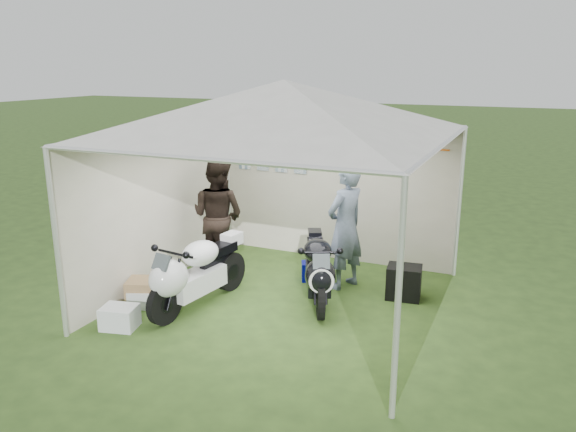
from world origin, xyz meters
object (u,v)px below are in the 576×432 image
at_px(canopy_tent, 285,114).
at_px(equipment_box, 404,282).
at_px(paddock_stand, 314,271).
at_px(crate_0, 120,317).
at_px(motorcycle_white, 194,272).
at_px(person_blue_jacket, 345,226).
at_px(crate_2, 141,298).
at_px(motorcycle_black, 318,268).
at_px(crate_1, 143,292).
at_px(person_dark_jacket, 218,216).

distance_m(canopy_tent, equipment_box, 2.87).
height_order(paddock_stand, crate_0, paddock_stand).
bearing_deg(motorcycle_white, canopy_tent, 43.15).
distance_m(person_blue_jacket, equipment_box, 1.14).
bearing_deg(paddock_stand, crate_2, -133.98).
height_order(motorcycle_black, crate_0, motorcycle_black).
bearing_deg(crate_1, crate_0, -74.23).
bearing_deg(person_blue_jacket, canopy_tent, -10.98).
height_order(crate_0, crate_2, crate_0).
relative_size(motorcycle_white, crate_1, 4.83).
distance_m(person_dark_jacket, crate_1, 1.71).
xyz_separation_m(canopy_tent, person_blue_jacket, (0.58, 0.83, -1.65)).
bearing_deg(canopy_tent, crate_2, -150.48).
bearing_deg(person_blue_jacket, crate_0, -17.52).
bearing_deg(equipment_box, motorcycle_white, -149.17).
bearing_deg(canopy_tent, motorcycle_white, -144.81).
bearing_deg(canopy_tent, paddock_stand, 84.71).
bearing_deg(crate_2, crate_1, 116.68).
xyz_separation_m(paddock_stand, person_dark_jacket, (-1.52, -0.25, 0.76)).
relative_size(canopy_tent, crate_1, 14.46).
xyz_separation_m(person_blue_jacket, crate_0, (-2.12, -2.43, -0.78)).
distance_m(canopy_tent, motorcycle_white, 2.40).
xyz_separation_m(person_dark_jacket, equipment_box, (2.91, 0.13, -0.67)).
distance_m(equipment_box, crate_2, 3.63).
bearing_deg(motorcycle_black, crate_2, -177.16).
xyz_separation_m(equipment_box, crate_1, (-3.22, -1.65, -0.06)).
bearing_deg(canopy_tent, crate_1, -153.29).
relative_size(motorcycle_black, person_blue_jacket, 0.90).
distance_m(person_blue_jacket, crate_1, 2.98).
bearing_deg(crate_2, motorcycle_white, 19.95).
bearing_deg(crate_0, person_blue_jacket, 48.81).
relative_size(motorcycle_white, crate_2, 5.92).
height_order(paddock_stand, crate_2, paddock_stand).
bearing_deg(equipment_box, crate_1, -152.89).
xyz_separation_m(canopy_tent, crate_0, (-1.55, -1.59, -2.43)).
relative_size(motorcycle_black, person_dark_jacket, 0.92).
bearing_deg(motorcycle_white, paddock_stand, 63.59).
bearing_deg(motorcycle_white, equipment_box, 38.79).
bearing_deg(person_dark_jacket, motorcycle_black, 167.78).
relative_size(person_dark_jacket, crate_2, 5.67).
distance_m(canopy_tent, crate_1, 3.10).
bearing_deg(canopy_tent, person_dark_jacket, 156.09).
relative_size(motorcycle_black, crate_0, 3.95).
bearing_deg(paddock_stand, canopy_tent, -95.29).
height_order(person_dark_jacket, equipment_box, person_dark_jacket).
bearing_deg(motorcycle_black, canopy_tent, 174.38).
bearing_deg(crate_2, equipment_box, 28.63).
bearing_deg(canopy_tent, equipment_box, 27.58).
height_order(motorcycle_black, crate_1, motorcycle_black).
bearing_deg(canopy_tent, crate_0, -134.17).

